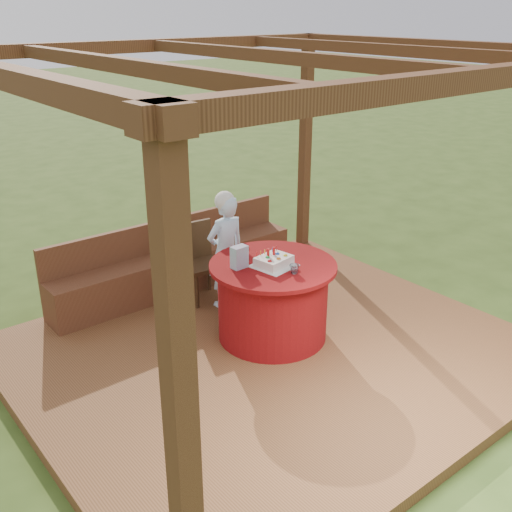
{
  "coord_description": "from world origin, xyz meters",
  "views": [
    {
      "loc": [
        -3.21,
        -3.75,
        3.14
      ],
      "look_at": [
        0.0,
        0.25,
        1.0
      ],
      "focal_mm": 42.0,
      "sensor_mm": 36.0,
      "label": 1
    }
  ],
  "objects_px": {
    "chair": "(199,258)",
    "bench": "(176,267)",
    "elderly_woman": "(226,249)",
    "table": "(273,300)",
    "drinking_glass": "(294,269)",
    "birthday_cake": "(274,261)",
    "gift_bag": "(239,257)"
  },
  "relations": [
    {
      "from": "elderly_woman",
      "to": "birthday_cake",
      "type": "xyz_separation_m",
      "value": [
        -0.08,
        -0.88,
        0.18
      ]
    },
    {
      "from": "birthday_cake",
      "to": "gift_bag",
      "type": "bearing_deg",
      "value": 147.73
    },
    {
      "from": "drinking_glass",
      "to": "birthday_cake",
      "type": "bearing_deg",
      "value": 98.74
    },
    {
      "from": "birthday_cake",
      "to": "drinking_glass",
      "type": "distance_m",
      "value": 0.25
    },
    {
      "from": "bench",
      "to": "drinking_glass",
      "type": "distance_m",
      "value": 1.9
    },
    {
      "from": "elderly_woman",
      "to": "gift_bag",
      "type": "height_order",
      "value": "elderly_woman"
    },
    {
      "from": "birthday_cake",
      "to": "drinking_glass",
      "type": "bearing_deg",
      "value": -81.26
    },
    {
      "from": "table",
      "to": "elderly_woman",
      "type": "distance_m",
      "value": 0.88
    },
    {
      "from": "gift_bag",
      "to": "birthday_cake",
      "type": "bearing_deg",
      "value": -35.25
    },
    {
      "from": "drinking_glass",
      "to": "elderly_woman",
      "type": "bearing_deg",
      "value": 87.59
    },
    {
      "from": "bench",
      "to": "gift_bag",
      "type": "xyz_separation_m",
      "value": [
        -0.14,
        -1.4,
        0.62
      ]
    },
    {
      "from": "birthday_cake",
      "to": "gift_bag",
      "type": "distance_m",
      "value": 0.33
    },
    {
      "from": "chair",
      "to": "gift_bag",
      "type": "relative_size",
      "value": 4.03
    },
    {
      "from": "chair",
      "to": "birthday_cake",
      "type": "distance_m",
      "value": 1.28
    },
    {
      "from": "birthday_cake",
      "to": "drinking_glass",
      "type": "xyz_separation_m",
      "value": [
        0.04,
        -0.24,
        -0.01
      ]
    },
    {
      "from": "chair",
      "to": "bench",
      "type": "bearing_deg",
      "value": 106.26
    },
    {
      "from": "elderly_woman",
      "to": "gift_bag",
      "type": "distance_m",
      "value": 0.83
    },
    {
      "from": "chair",
      "to": "birthday_cake",
      "type": "relative_size",
      "value": 2.09
    },
    {
      "from": "table",
      "to": "chair",
      "type": "height_order",
      "value": "chair"
    },
    {
      "from": "table",
      "to": "gift_bag",
      "type": "bearing_deg",
      "value": 157.62
    },
    {
      "from": "bench",
      "to": "chair",
      "type": "height_order",
      "value": "chair"
    },
    {
      "from": "birthday_cake",
      "to": "drinking_glass",
      "type": "relative_size",
      "value": 4.51
    },
    {
      "from": "birthday_cake",
      "to": "gift_bag",
      "type": "relative_size",
      "value": 1.93
    },
    {
      "from": "table",
      "to": "birthday_cake",
      "type": "height_order",
      "value": "birthday_cake"
    },
    {
      "from": "birthday_cake",
      "to": "gift_bag",
      "type": "xyz_separation_m",
      "value": [
        -0.27,
        0.17,
        0.06
      ]
    },
    {
      "from": "elderly_woman",
      "to": "birthday_cake",
      "type": "relative_size",
      "value": 3.14
    },
    {
      "from": "birthday_cake",
      "to": "bench",
      "type": "bearing_deg",
      "value": 94.74
    },
    {
      "from": "gift_bag",
      "to": "chair",
      "type": "bearing_deg",
      "value": 74.04
    },
    {
      "from": "gift_bag",
      "to": "bench",
      "type": "bearing_deg",
      "value": 81.21
    },
    {
      "from": "table",
      "to": "elderly_woman",
      "type": "relative_size",
      "value": 0.94
    },
    {
      "from": "chair",
      "to": "elderly_woman",
      "type": "distance_m",
      "value": 0.4
    },
    {
      "from": "elderly_woman",
      "to": "bench",
      "type": "bearing_deg",
      "value": 107.37
    }
  ]
}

